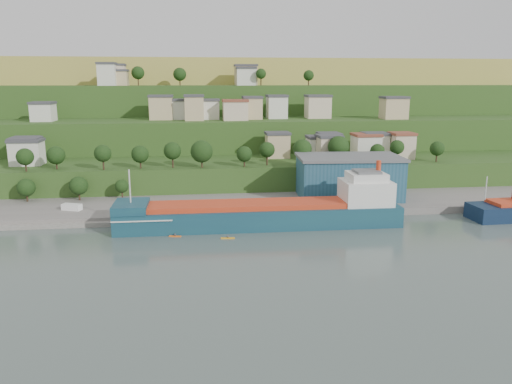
{
  "coord_description": "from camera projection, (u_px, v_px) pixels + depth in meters",
  "views": [
    {
      "loc": [
        -12.59,
        -114.38,
        36.8
      ],
      "look_at": [
        3.11,
        15.0,
        7.84
      ],
      "focal_mm": 35.0,
      "sensor_mm": 36.0,
      "label": 1
    }
  ],
  "objects": [
    {
      "name": "ground",
      "position": [
        251.0,
        237.0,
        120.31
      ],
      "size": [
        500.0,
        500.0,
        0.0
      ],
      "primitive_type": "plane",
      "color": "#4A5A54",
      "rests_on": "ground"
    },
    {
      "name": "caravan",
      "position": [
        72.0,
        208.0,
        137.9
      ],
      "size": [
        5.79,
        4.01,
        2.5
      ],
      "primitive_type": "cube",
      "rotation": [
        0.0,
        0.0,
        -0.37
      ],
      "color": "white",
      "rests_on": "pebble_beach"
    },
    {
      "name": "pebble_beach",
      "position": [
        40.0,
        220.0,
        135.16
      ],
      "size": [
        40.0,
        18.0,
        2.4
      ],
      "primitive_type": "cube",
      "color": "slate",
      "rests_on": "ground"
    },
    {
      "name": "kayak_orange",
      "position": [
        175.0,
        236.0,
        120.86
      ],
      "size": [
        3.04,
        1.17,
        0.75
      ],
      "rotation": [
        0.0,
        0.0,
        -0.22
      ],
      "color": "orange",
      "rests_on": "ground"
    },
    {
      "name": "cargo_ship_near",
      "position": [
        269.0,
        215.0,
        129.15
      ],
      "size": [
        73.18,
        11.99,
        18.8
      ],
      "rotation": [
        0.0,
        0.0,
        -0.01
      ],
      "color": "#14354C",
      "rests_on": "ground"
    },
    {
      "name": "warehouse",
      "position": [
        349.0,
        177.0,
        152.06
      ],
      "size": [
        32.21,
        21.04,
        12.8
      ],
      "rotation": [
        0.0,
        0.0,
        -0.07
      ],
      "color": "navy",
      "rests_on": "quay"
    },
    {
      "name": "kayak_yellow",
      "position": [
        228.0,
        238.0,
        119.33
      ],
      "size": [
        3.39,
        0.91,
        0.84
      ],
      "rotation": [
        0.0,
        0.0,
        -0.1
      ],
      "color": "orange",
      "rests_on": "ground"
    },
    {
      "name": "quay",
      "position": [
        307.0,
        207.0,
        149.8
      ],
      "size": [
        220.0,
        26.0,
        4.0
      ],
      "primitive_type": "cube",
      "color": "slate",
      "rests_on": "ground"
    },
    {
      "name": "dinghy",
      "position": [
        81.0,
        215.0,
        134.12
      ],
      "size": [
        4.06,
        2.68,
        0.76
      ],
      "primitive_type": "cube",
      "rotation": [
        0.0,
        0.0,
        0.36
      ],
      "color": "silver",
      "rests_on": "pebble_beach"
    },
    {
      "name": "hillside",
      "position": [
        218.0,
        147.0,
        283.76
      ],
      "size": [
        360.0,
        210.53,
        96.0
      ],
      "color": "#284719",
      "rests_on": "ground"
    }
  ]
}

